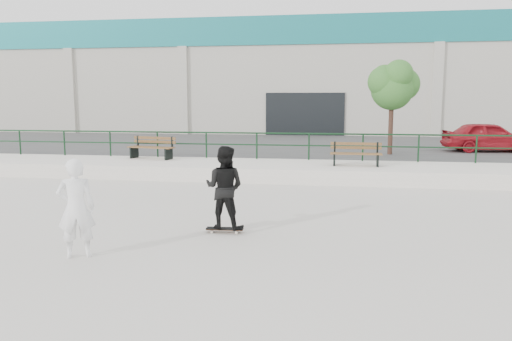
% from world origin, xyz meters
% --- Properties ---
extents(ground, '(120.00, 120.00, 0.00)m').
position_xyz_m(ground, '(0.00, 0.00, 0.00)').
color(ground, '#B5B1A5').
rests_on(ground, ground).
extents(ledge, '(30.00, 3.00, 0.50)m').
position_xyz_m(ledge, '(0.00, 9.50, 0.25)').
color(ledge, silver).
rests_on(ledge, ground).
extents(parking_strip, '(60.00, 14.00, 0.50)m').
position_xyz_m(parking_strip, '(0.00, 18.00, 0.25)').
color(parking_strip, '#3C3C3C').
rests_on(parking_strip, ground).
extents(railing, '(28.00, 0.06, 1.03)m').
position_xyz_m(railing, '(-0.00, 10.80, 1.24)').
color(railing, '#13341B').
rests_on(railing, ledge).
extents(commercial_building, '(44.20, 16.33, 8.00)m').
position_xyz_m(commercial_building, '(-0.00, 31.99, 4.58)').
color(commercial_building, '#BAB3A7').
rests_on(commercial_building, ground).
extents(bench_left, '(1.94, 0.91, 0.86)m').
position_xyz_m(bench_left, '(-5.03, 10.27, 0.93)').
color(bench_left, brown).
rests_on(bench_left, ledge).
extents(bench_right, '(1.77, 0.55, 0.81)m').
position_xyz_m(bench_right, '(2.70, 9.44, 0.90)').
color(bench_right, brown).
rests_on(bench_right, ledge).
extents(tree, '(2.18, 1.93, 3.87)m').
position_xyz_m(tree, '(4.28, 13.37, 3.40)').
color(tree, '#503228').
rests_on(tree, parking_strip).
extents(red_car, '(3.97, 1.86, 1.31)m').
position_xyz_m(red_car, '(8.63, 15.17, 1.16)').
color(red_car, maroon).
rests_on(red_car, parking_strip).
extents(skateboard, '(0.79, 0.25, 0.09)m').
position_xyz_m(skateboard, '(-0.26, 1.91, 0.07)').
color(skateboard, black).
rests_on(skateboard, ground).
extents(standing_skater, '(0.93, 0.78, 1.74)m').
position_xyz_m(standing_skater, '(-0.26, 1.91, 0.96)').
color(standing_skater, black).
rests_on(standing_skater, skateboard).
extents(seated_skater, '(0.76, 0.65, 1.77)m').
position_xyz_m(seated_skater, '(-2.48, -0.12, 0.89)').
color(seated_skater, white).
rests_on(seated_skater, ground).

